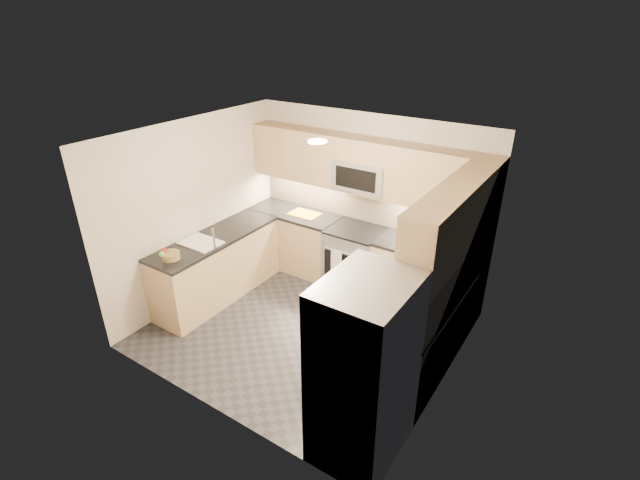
# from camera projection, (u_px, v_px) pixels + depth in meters

# --- Properties ---
(floor) EXTENTS (3.60, 3.20, 0.00)m
(floor) POSITION_uv_depth(u_px,v_px,m) (305.00, 329.00, 5.99)
(floor) COLOR #242429
(floor) RESTS_ON ground
(ceiling) EXTENTS (3.60, 3.20, 0.02)m
(ceiling) POSITION_uv_depth(u_px,v_px,m) (302.00, 138.00, 4.88)
(ceiling) COLOR beige
(ceiling) RESTS_ON wall_back
(wall_back) EXTENTS (3.60, 0.02, 2.50)m
(wall_back) POSITION_uv_depth(u_px,v_px,m) (368.00, 201.00, 6.63)
(wall_back) COLOR beige
(wall_back) RESTS_ON floor
(wall_front) EXTENTS (3.60, 0.02, 2.50)m
(wall_front) POSITION_uv_depth(u_px,v_px,m) (203.00, 309.00, 4.24)
(wall_front) COLOR beige
(wall_front) RESTS_ON floor
(wall_left) EXTENTS (0.02, 3.20, 2.50)m
(wall_left) POSITION_uv_depth(u_px,v_px,m) (196.00, 211.00, 6.32)
(wall_left) COLOR beige
(wall_left) RESTS_ON floor
(wall_right) EXTENTS (0.02, 3.20, 2.50)m
(wall_right) POSITION_uv_depth(u_px,v_px,m) (453.00, 289.00, 4.55)
(wall_right) COLOR beige
(wall_right) RESTS_ON floor
(base_cab_back_left) EXTENTS (1.42, 0.60, 0.90)m
(base_cab_back_left) POSITION_uv_depth(u_px,v_px,m) (296.00, 240.00, 7.30)
(base_cab_back_left) COLOR tan
(base_cab_back_left) RESTS_ON floor
(base_cab_back_right) EXTENTS (1.42, 0.60, 0.90)m
(base_cab_back_right) POSITION_uv_depth(u_px,v_px,m) (426.00, 280.00, 6.22)
(base_cab_back_right) COLOR tan
(base_cab_back_right) RESTS_ON floor
(base_cab_right) EXTENTS (0.60, 1.70, 0.90)m
(base_cab_right) POSITION_uv_depth(u_px,v_px,m) (422.00, 336.00, 5.16)
(base_cab_right) COLOR tan
(base_cab_right) RESTS_ON floor
(base_cab_peninsula) EXTENTS (0.60, 2.00, 0.90)m
(base_cab_peninsula) POSITION_uv_depth(u_px,v_px,m) (218.00, 268.00, 6.53)
(base_cab_peninsula) COLOR tan
(base_cab_peninsula) RESTS_ON floor
(countertop_back_left) EXTENTS (1.42, 0.63, 0.04)m
(countertop_back_left) POSITION_uv_depth(u_px,v_px,m) (295.00, 213.00, 7.09)
(countertop_back_left) COLOR black
(countertop_back_left) RESTS_ON base_cab_back_left
(countertop_back_right) EXTENTS (1.42, 0.63, 0.04)m
(countertop_back_right) POSITION_uv_depth(u_px,v_px,m) (430.00, 249.00, 6.01)
(countertop_back_right) COLOR black
(countertop_back_right) RESTS_ON base_cab_back_right
(countertop_right) EXTENTS (0.63, 1.70, 0.04)m
(countertop_right) POSITION_uv_depth(u_px,v_px,m) (427.00, 301.00, 4.95)
(countertop_right) COLOR black
(countertop_right) RESTS_ON base_cab_right
(countertop_peninsula) EXTENTS (0.63, 2.00, 0.04)m
(countertop_peninsula) POSITION_uv_depth(u_px,v_px,m) (214.00, 238.00, 6.32)
(countertop_peninsula) COLOR black
(countertop_peninsula) RESTS_ON base_cab_peninsula
(upper_cab_back) EXTENTS (3.60, 0.35, 0.75)m
(upper_cab_back) POSITION_uv_depth(u_px,v_px,m) (364.00, 166.00, 6.24)
(upper_cab_back) COLOR tan
(upper_cab_back) RESTS_ON wall_back
(upper_cab_right) EXTENTS (0.35, 1.95, 0.75)m
(upper_cab_right) POSITION_uv_depth(u_px,v_px,m) (453.00, 222.00, 4.58)
(upper_cab_right) COLOR tan
(upper_cab_right) RESTS_ON wall_right
(backsplash_back) EXTENTS (3.60, 0.01, 0.51)m
(backsplash_back) POSITION_uv_depth(u_px,v_px,m) (368.00, 205.00, 6.65)
(backsplash_back) COLOR tan
(backsplash_back) RESTS_ON wall_back
(backsplash_right) EXTENTS (0.01, 2.30, 0.51)m
(backsplash_right) POSITION_uv_depth(u_px,v_px,m) (466.00, 274.00, 4.91)
(backsplash_right) COLOR tan
(backsplash_right) RESTS_ON wall_right
(gas_range) EXTENTS (0.76, 0.65, 0.91)m
(gas_range) POSITION_uv_depth(u_px,v_px,m) (355.00, 259.00, 6.74)
(gas_range) COLOR gray
(gas_range) RESTS_ON floor
(range_cooktop) EXTENTS (0.76, 0.65, 0.03)m
(range_cooktop) POSITION_uv_depth(u_px,v_px,m) (356.00, 231.00, 6.54)
(range_cooktop) COLOR black
(range_cooktop) RESTS_ON gas_range
(oven_door_glass) EXTENTS (0.62, 0.02, 0.45)m
(oven_door_glass) POSITION_uv_depth(u_px,v_px,m) (343.00, 269.00, 6.50)
(oven_door_glass) COLOR black
(oven_door_glass) RESTS_ON gas_range
(oven_handle) EXTENTS (0.60, 0.02, 0.02)m
(oven_handle) POSITION_uv_depth(u_px,v_px,m) (343.00, 252.00, 6.36)
(oven_handle) COLOR #B2B5BA
(oven_handle) RESTS_ON gas_range
(microwave) EXTENTS (0.76, 0.40, 0.40)m
(microwave) POSITION_uv_depth(u_px,v_px,m) (363.00, 175.00, 6.28)
(microwave) COLOR #ACAFB4
(microwave) RESTS_ON upper_cab_back
(microwave_door) EXTENTS (0.60, 0.01, 0.28)m
(microwave_door) POSITION_uv_depth(u_px,v_px,m) (355.00, 179.00, 6.13)
(microwave_door) COLOR black
(microwave_door) RESTS_ON microwave
(refrigerator) EXTENTS (0.70, 0.90, 1.80)m
(refrigerator) POSITION_uv_depth(u_px,v_px,m) (364.00, 371.00, 4.02)
(refrigerator) COLOR #A9ADB2
(refrigerator) RESTS_ON floor
(fridge_handle_left) EXTENTS (0.02, 0.02, 1.20)m
(fridge_handle_left) POSITION_uv_depth(u_px,v_px,m) (317.00, 362.00, 4.04)
(fridge_handle_left) COLOR #B2B5BA
(fridge_handle_left) RESTS_ON refrigerator
(fridge_handle_right) EXTENTS (0.02, 0.02, 1.20)m
(fridge_handle_right) POSITION_uv_depth(u_px,v_px,m) (339.00, 340.00, 4.31)
(fridge_handle_right) COLOR #B2B5BA
(fridge_handle_right) RESTS_ON refrigerator
(sink_basin) EXTENTS (0.52, 0.38, 0.16)m
(sink_basin) POSITION_uv_depth(u_px,v_px,m) (201.00, 247.00, 6.15)
(sink_basin) COLOR white
(sink_basin) RESTS_ON base_cab_peninsula
(faucet) EXTENTS (0.03, 0.03, 0.28)m
(faucet) POSITION_uv_depth(u_px,v_px,m) (214.00, 239.00, 5.93)
(faucet) COLOR silver
(faucet) RESTS_ON countertop_peninsula
(utensil_bowl) EXTENTS (0.32, 0.32, 0.15)m
(utensil_bowl) POSITION_uv_depth(u_px,v_px,m) (450.00, 249.00, 5.81)
(utensil_bowl) COLOR green
(utensil_bowl) RESTS_ON countertop_back_right
(cutting_board) EXTENTS (0.45, 0.32, 0.01)m
(cutting_board) POSITION_uv_depth(u_px,v_px,m) (304.00, 214.00, 6.99)
(cutting_board) COLOR orange
(cutting_board) RESTS_ON countertop_back_left
(fruit_basket) EXTENTS (0.29, 0.29, 0.08)m
(fruit_basket) POSITION_uv_depth(u_px,v_px,m) (171.00, 256.00, 5.73)
(fruit_basket) COLOR olive
(fruit_basket) RESTS_ON countertop_peninsula
(fruit_apple) EXTENTS (0.08, 0.08, 0.08)m
(fruit_apple) POSITION_uv_depth(u_px,v_px,m) (164.00, 251.00, 5.69)
(fruit_apple) COLOR #A32012
(fruit_apple) RESTS_ON fruit_basket
(fruit_pear) EXTENTS (0.08, 0.08, 0.08)m
(fruit_pear) POSITION_uv_depth(u_px,v_px,m) (162.00, 254.00, 5.61)
(fruit_pear) COLOR #69A948
(fruit_pear) RESTS_ON fruit_basket
(dish_towel_check) EXTENTS (0.18, 0.03, 0.33)m
(dish_towel_check) POSITION_uv_depth(u_px,v_px,m) (336.00, 262.00, 6.47)
(dish_towel_check) COLOR white
(dish_towel_check) RESTS_ON oven_handle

